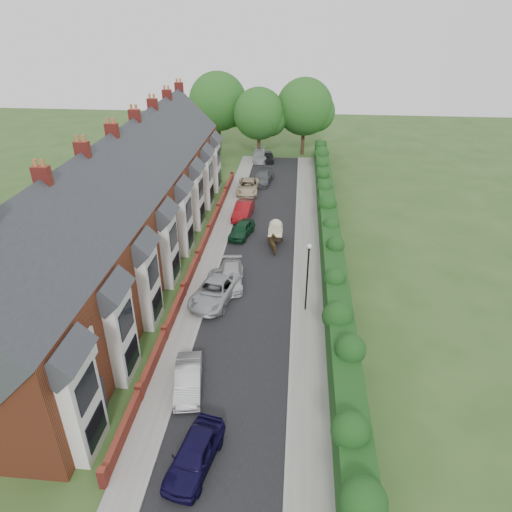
{
  "coord_description": "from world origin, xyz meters",
  "views": [
    {
      "loc": [
        2.43,
        -21.97,
        18.45
      ],
      "look_at": [
        -0.34,
        7.48,
        2.2
      ],
      "focal_mm": 32.0,
      "sensor_mm": 36.0,
      "label": 1
    }
  ],
  "objects_px": {
    "horse_cart": "(275,231)",
    "car_navy": "(194,454)",
    "car_silver_b": "(215,291)",
    "car_beige": "(248,187)",
    "horse": "(274,245)",
    "car_green": "(242,229)",
    "car_red": "(243,210)",
    "car_grey": "(263,177)",
    "car_white": "(231,276)",
    "lamppost": "(308,269)",
    "car_black": "(268,157)",
    "car_silver_a": "(188,379)"
  },
  "relations": [
    {
      "from": "lamppost",
      "to": "car_grey",
      "type": "bearing_deg",
      "value": 101.03
    },
    {
      "from": "horse",
      "to": "car_silver_b",
      "type": "bearing_deg",
      "value": 42.65
    },
    {
      "from": "car_red",
      "to": "horse",
      "type": "bearing_deg",
      "value": -59.14
    },
    {
      "from": "lamppost",
      "to": "car_green",
      "type": "bearing_deg",
      "value": 117.36
    },
    {
      "from": "car_green",
      "to": "car_beige",
      "type": "xyz_separation_m",
      "value": [
        -0.64,
        11.06,
        0.03
      ]
    },
    {
      "from": "car_black",
      "to": "car_white",
      "type": "bearing_deg",
      "value": -97.0
    },
    {
      "from": "car_white",
      "to": "horse_cart",
      "type": "relative_size",
      "value": 1.58
    },
    {
      "from": "car_silver_a",
      "to": "car_green",
      "type": "height_order",
      "value": "car_green"
    },
    {
      "from": "car_red",
      "to": "car_grey",
      "type": "distance_m",
      "value": 10.35
    },
    {
      "from": "car_beige",
      "to": "horse",
      "type": "height_order",
      "value": "horse"
    },
    {
      "from": "car_navy",
      "to": "car_red",
      "type": "xyz_separation_m",
      "value": [
        -1.11,
        27.95,
        0.01
      ]
    },
    {
      "from": "car_beige",
      "to": "car_black",
      "type": "relative_size",
      "value": 1.34
    },
    {
      "from": "car_beige",
      "to": "horse_cart",
      "type": "relative_size",
      "value": 1.77
    },
    {
      "from": "horse",
      "to": "car_beige",
      "type": "bearing_deg",
      "value": -95.72
    },
    {
      "from": "lamppost",
      "to": "horse",
      "type": "xyz_separation_m",
      "value": [
        -2.65,
        8.27,
        -2.58
      ]
    },
    {
      "from": "car_navy",
      "to": "car_silver_b",
      "type": "xyz_separation_m",
      "value": [
        -1.38,
        13.36,
        0.03
      ]
    },
    {
      "from": "car_grey",
      "to": "car_silver_b",
      "type": "bearing_deg",
      "value": -85.65
    },
    {
      "from": "car_silver_a",
      "to": "lamppost",
      "type": "bearing_deg",
      "value": 41.11
    },
    {
      "from": "lamppost",
      "to": "car_red",
      "type": "bearing_deg",
      "value": 111.75
    },
    {
      "from": "car_green",
      "to": "car_navy",
      "type": "bearing_deg",
      "value": -75.28
    },
    {
      "from": "car_silver_b",
      "to": "car_grey",
      "type": "height_order",
      "value": "car_silver_b"
    },
    {
      "from": "car_silver_b",
      "to": "car_beige",
      "type": "relative_size",
      "value": 1.08
    },
    {
      "from": "car_navy",
      "to": "car_green",
      "type": "distance_m",
      "value": 23.74
    },
    {
      "from": "car_navy",
      "to": "car_green",
      "type": "relative_size",
      "value": 1.09
    },
    {
      "from": "car_green",
      "to": "horse_cart",
      "type": "xyz_separation_m",
      "value": [
        3.11,
        -1.03,
        0.5
      ]
    },
    {
      "from": "car_white",
      "to": "lamppost",
      "type": "bearing_deg",
      "value": -34.23
    },
    {
      "from": "car_navy",
      "to": "car_silver_b",
      "type": "bearing_deg",
      "value": 107.86
    },
    {
      "from": "car_silver_a",
      "to": "car_silver_b",
      "type": "xyz_separation_m",
      "value": [
        -0.03,
        8.68,
        0.09
      ]
    },
    {
      "from": "car_grey",
      "to": "car_black",
      "type": "distance_m",
      "value": 8.56
    },
    {
      "from": "car_silver_b",
      "to": "car_black",
      "type": "relative_size",
      "value": 1.45
    },
    {
      "from": "car_silver_a",
      "to": "car_black",
      "type": "relative_size",
      "value": 1.07
    },
    {
      "from": "horse_cart",
      "to": "car_silver_a",
      "type": "bearing_deg",
      "value": -101.67
    },
    {
      "from": "car_white",
      "to": "horse",
      "type": "height_order",
      "value": "horse"
    },
    {
      "from": "car_red",
      "to": "horse",
      "type": "relative_size",
      "value": 2.62
    },
    {
      "from": "car_silver_b",
      "to": "car_green",
      "type": "relative_size",
      "value": 1.38
    },
    {
      "from": "lamppost",
      "to": "car_white",
      "type": "bearing_deg",
      "value": 151.7
    },
    {
      "from": "car_navy",
      "to": "car_beige",
      "type": "distance_m",
      "value": 34.82
    },
    {
      "from": "car_navy",
      "to": "car_green",
      "type": "bearing_deg",
      "value": 103.76
    },
    {
      "from": "car_green",
      "to": "car_beige",
      "type": "height_order",
      "value": "car_beige"
    },
    {
      "from": "car_silver_b",
      "to": "horse_cart",
      "type": "xyz_separation_m",
      "value": [
        3.75,
        9.34,
        0.42
      ]
    },
    {
      "from": "car_silver_a",
      "to": "car_white",
      "type": "xyz_separation_m",
      "value": [
        0.8,
        10.91,
        -0.01
      ]
    },
    {
      "from": "car_green",
      "to": "horse",
      "type": "xyz_separation_m",
      "value": [
        3.11,
        -2.86,
        0.06
      ]
    },
    {
      "from": "car_beige",
      "to": "horse_cart",
      "type": "distance_m",
      "value": 12.66
    },
    {
      "from": "car_silver_a",
      "to": "car_grey",
      "type": "height_order",
      "value": "car_grey"
    },
    {
      "from": "car_navy",
      "to": "car_beige",
      "type": "xyz_separation_m",
      "value": [
        -1.38,
        34.79,
        -0.03
      ]
    },
    {
      "from": "car_silver_a",
      "to": "horse",
      "type": "distance_m",
      "value": 16.6
    },
    {
      "from": "car_white",
      "to": "car_black",
      "type": "relative_size",
      "value": 1.2
    },
    {
      "from": "car_red",
      "to": "car_black",
      "type": "xyz_separation_m",
      "value": [
        1.13,
        18.85,
        -0.1
      ]
    },
    {
      "from": "horse_cart",
      "to": "car_navy",
      "type": "bearing_deg",
      "value": -95.96
    },
    {
      "from": "car_silver_a",
      "to": "car_red",
      "type": "bearing_deg",
      "value": 79.37
    }
  ]
}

